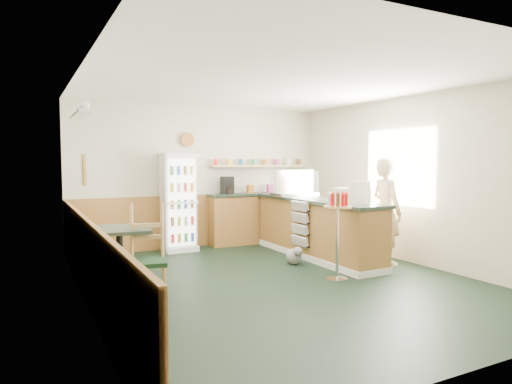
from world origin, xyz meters
TOP-DOWN VIEW (x-y plane):
  - ground at (0.00, 0.00)m, footprint 6.00×6.00m
  - room_envelope at (-0.23, 0.73)m, footprint 5.04×6.02m
  - service_counter at (1.35, 1.07)m, footprint 0.68×3.01m
  - back_counter at (1.19, 2.80)m, footprint 2.24×0.42m
  - drinks_fridge at (-0.56, 2.74)m, footprint 0.59×0.52m
  - display_case at (1.35, 1.79)m, footprint 0.81×0.43m
  - cash_register at (1.35, 0.16)m, footprint 0.41×0.43m
  - shopkeeper at (2.05, 0.14)m, footprint 0.46×0.61m
  - condiment_stand at (0.75, -0.28)m, footprint 0.39×0.39m
  - newspaper_rack at (0.99, 1.04)m, footprint 0.09×0.48m
  - cafe_table at (-2.05, 0.46)m, footprint 0.86×0.86m
  - cafe_chair at (-1.81, 0.10)m, footprint 0.51×0.51m
  - dog_doorstop at (0.73, 0.79)m, footprint 0.25×0.32m

SIDE VIEW (x-z plane):
  - ground at x=0.00m, z-range 0.00..0.00m
  - dog_doorstop at x=0.73m, z-range -0.01..0.29m
  - service_counter at x=1.35m, z-range -0.04..0.97m
  - back_counter at x=1.19m, z-range -0.30..1.39m
  - cafe_table at x=-2.05m, z-range 0.17..0.99m
  - cafe_chair at x=-1.81m, z-range 0.02..1.17m
  - newspaper_rack at x=0.99m, z-range 0.23..0.98m
  - condiment_stand at x=0.75m, z-range 0.23..1.44m
  - shopkeeper at x=2.05m, z-range 0.00..1.70m
  - drinks_fridge at x=-0.56m, z-range 0.00..1.79m
  - cash_register at x=1.35m, z-range 1.01..1.24m
  - display_case at x=1.35m, z-range 1.01..1.47m
  - room_envelope at x=-0.23m, z-range 0.16..2.88m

